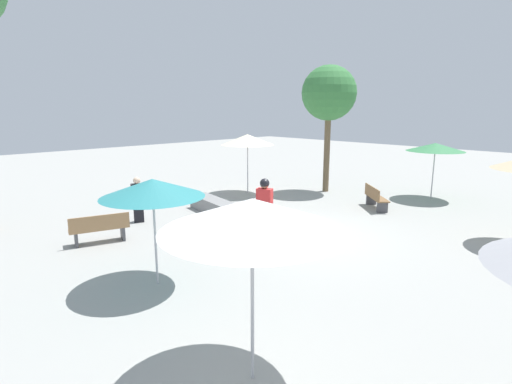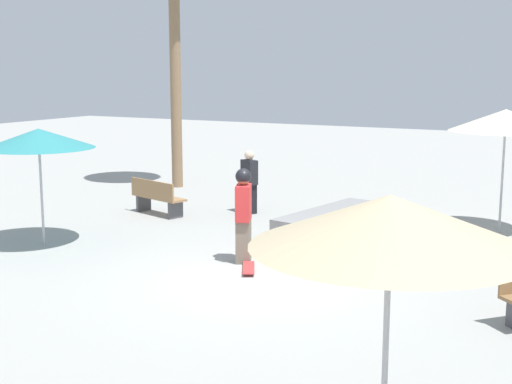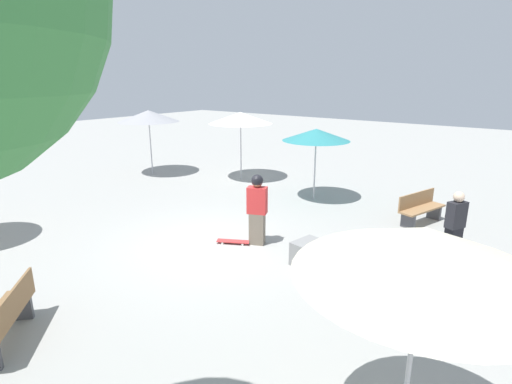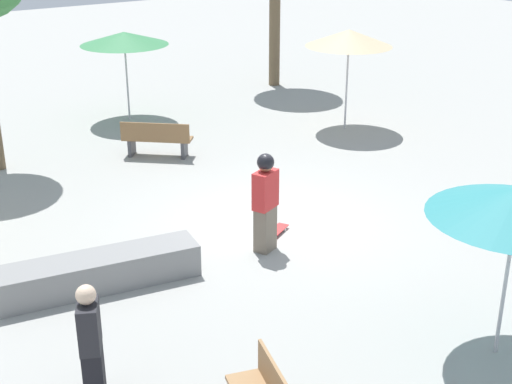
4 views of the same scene
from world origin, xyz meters
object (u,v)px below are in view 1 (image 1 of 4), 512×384
at_px(skater_main, 265,205).
at_px(concrete_ledge, 217,208).
at_px(shade_umbrella_white, 252,215).
at_px(skateboard, 284,233).
at_px(palm_tree_left, 329,94).
at_px(shade_umbrella_green, 435,147).
at_px(shade_umbrella_teal, 153,188).
at_px(bench_near, 100,229).
at_px(bystander_watching, 138,200).
at_px(shade_umbrella_cream, 247,140).
at_px(bench_far, 375,198).

relative_size(skater_main, concrete_ledge, 0.55).
relative_size(concrete_ledge, shade_umbrella_white, 1.20).
bearing_deg(skateboard, palm_tree_left, 87.20).
height_order(concrete_ledge, shade_umbrella_green, shade_umbrella_green).
height_order(skater_main, shade_umbrella_green, shade_umbrella_green).
bearing_deg(concrete_ledge, skateboard, 178.66).
bearing_deg(shade_umbrella_teal, palm_tree_left, -72.96).
bearing_deg(skater_main, bench_near, -147.82).
bearing_deg(skateboard, bystander_watching, -179.71).
xyz_separation_m(bench_near, shade_umbrella_cream, (1.95, -7.57, 1.98)).
distance_m(bench_near, bench_far, 9.79).
xyz_separation_m(bench_far, shade_umbrella_white, (-3.74, 10.10, 1.97)).
xyz_separation_m(skater_main, bystander_watching, (3.92, 2.03, -0.16)).
bearing_deg(shade_umbrella_green, bench_far, 75.70).
distance_m(concrete_ledge, palm_tree_left, 7.40).
relative_size(skateboard, concrete_ledge, 0.26).
bearing_deg(skateboard, skater_main, -170.39).
xyz_separation_m(skateboard, bystander_watching, (4.38, 2.39, 0.71)).
xyz_separation_m(skateboard, concrete_ledge, (3.26, -0.08, 0.20)).
height_order(shade_umbrella_green, palm_tree_left, palm_tree_left).
xyz_separation_m(skateboard, shade_umbrella_teal, (-0.31, 4.49, 2.07)).
height_order(skateboard, palm_tree_left, palm_tree_left).
xyz_separation_m(shade_umbrella_green, bystander_watching, (5.45, 10.52, -1.41)).
bearing_deg(shade_umbrella_green, shade_umbrella_cream, 37.82).
bearing_deg(shade_umbrella_green, shade_umbrella_white, 102.42).
distance_m(bench_far, shade_umbrella_cream, 5.94).
distance_m(shade_umbrella_cream, shade_umbrella_green, 7.83).
height_order(bench_near, shade_umbrella_teal, shade_umbrella_teal).
relative_size(shade_umbrella_cream, shade_umbrella_teal, 1.13).
xyz_separation_m(skater_main, shade_umbrella_white, (-4.46, 4.80, 1.47)).
xyz_separation_m(bench_near, shade_umbrella_white, (-7.16, 0.92, 1.97)).
distance_m(skateboard, palm_tree_left, 8.14).
height_order(skater_main, bystander_watching, skater_main).
height_order(skater_main, concrete_ledge, skater_main).
relative_size(bench_near, shade_umbrella_teal, 0.71).
bearing_deg(concrete_ledge, shade_umbrella_teal, 128.03).
bearing_deg(shade_umbrella_white, shade_umbrella_teal, -10.35).
bearing_deg(bystander_watching, shade_umbrella_green, -0.80).
bearing_deg(shade_umbrella_green, bench_near, 71.11).
relative_size(shade_umbrella_teal, bystander_watching, 1.52).
height_order(skater_main, skateboard, skater_main).
bearing_deg(shade_umbrella_teal, shade_umbrella_white, 169.65).
xyz_separation_m(concrete_ledge, bench_far, (-3.52, -4.86, 0.17)).
relative_size(shade_umbrella_white, shade_umbrella_green, 1.12).
height_order(skateboard, bench_near, bench_near).
distance_m(bench_near, palm_tree_left, 11.19).
bearing_deg(palm_tree_left, skater_main, 110.89).
bearing_deg(shade_umbrella_white, bench_far, -69.67).
bearing_deg(shade_umbrella_white, skater_main, -47.13).
relative_size(concrete_ledge, bystander_watching, 2.04).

